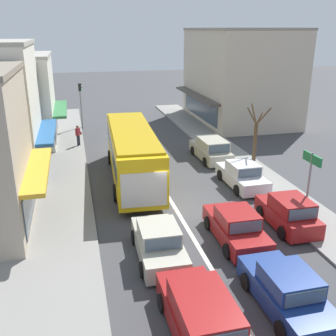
{
  "coord_description": "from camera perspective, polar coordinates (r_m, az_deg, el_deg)",
  "views": [
    {
      "loc": [
        -4.77,
        -18.11,
        8.92
      ],
      "look_at": [
        0.32,
        2.9,
        1.2
      ],
      "focal_mm": 42.0,
      "sensor_mm": 36.0,
      "label": 1
    }
  ],
  "objects": [
    {
      "name": "ground_plane",
      "position": [
        20.75,
        1.04,
        -5.82
      ],
      "size": [
        140.0,
        140.0,
        0.0
      ],
      "primitive_type": "plane",
      "color": "#3F3F42"
    },
    {
      "name": "lane_centre_line",
      "position": [
        24.32,
        -1.34,
        -1.87
      ],
      "size": [
        0.2,
        28.0,
        0.01
      ],
      "primitive_type": "cube",
      "color": "silver",
      "rests_on": "ground"
    },
    {
      "name": "sidewalk_left",
      "position": [
        25.77,
        -17.27,
        -1.37
      ],
      "size": [
        5.2,
        44.0,
        0.14
      ],
      "primitive_type": "cube",
      "color": "gray",
      "rests_on": "ground"
    },
    {
      "name": "kerb_right",
      "position": [
        27.94,
        10.28,
        0.83
      ],
      "size": [
        2.8,
        44.0,
        0.12
      ],
      "primitive_type": "cube",
      "color": "gray",
      "rests_on": "ground"
    },
    {
      "name": "shopfront_far_end",
      "position": [
        33.85,
        -22.91,
        8.96
      ],
      "size": [
        8.81,
        7.51,
        7.07
      ],
      "color": "silver",
      "rests_on": "ground"
    },
    {
      "name": "building_right_far",
      "position": [
        40.66,
        10.31,
        13.05
      ],
      "size": [
        9.11,
        12.43,
        8.95
      ],
      "color": "beige",
      "rests_on": "ground"
    },
    {
      "name": "city_bus",
      "position": [
        23.95,
        -5.19,
        2.47
      ],
      "size": [
        3.12,
        10.97,
        3.23
      ],
      "color": "yellow",
      "rests_on": "ground"
    },
    {
      "name": "wagon_adjacent_lane_lead",
      "position": [
        12.62,
        4.87,
        -20.81
      ],
      "size": [
        1.96,
        4.51,
        1.58
      ],
      "color": "maroon",
      "rests_on": "ground"
    },
    {
      "name": "sedan_behind_bus_near",
      "position": [
        14.23,
        16.89,
        -16.8
      ],
      "size": [
        1.92,
        4.21,
        1.47
      ],
      "color": "navy",
      "rests_on": "ground"
    },
    {
      "name": "sedan_adjacent_lane_trail",
      "position": [
        17.72,
        9.83,
        -8.44
      ],
      "size": [
        1.94,
        4.22,
        1.47
      ],
      "color": "maroon",
      "rests_on": "ground"
    },
    {
      "name": "sedan_queue_far_back",
      "position": [
        16.3,
        -1.37,
        -10.79
      ],
      "size": [
        1.98,
        4.24,
        1.47
      ],
      "color": "#B7B29E",
      "rests_on": "ground"
    },
    {
      "name": "parked_hatchback_kerb_front",
      "position": [
        19.44,
        17.06,
        -6.27
      ],
      "size": [
        1.86,
        3.72,
        1.54
      ],
      "color": "maroon",
      "rests_on": "ground"
    },
    {
      "name": "parked_sedan_kerb_second",
      "position": [
        23.74,
        10.7,
        -1.07
      ],
      "size": [
        1.96,
        4.23,
        1.47
      ],
      "color": "silver",
      "rests_on": "ground"
    },
    {
      "name": "parked_wagon_kerb_third",
      "position": [
        28.22,
        6.26,
        2.69
      ],
      "size": [
        2.01,
        4.53,
        1.58
      ],
      "color": "#B7B29E",
      "rests_on": "ground"
    },
    {
      "name": "traffic_light_downstreet",
      "position": [
        37.52,
        -12.59,
        9.88
      ],
      "size": [
        0.33,
        0.24,
        4.2
      ],
      "color": "gray",
      "rests_on": "ground"
    },
    {
      "name": "directional_road_sign",
      "position": [
        19.28,
        19.97,
        -0.47
      ],
      "size": [
        0.1,
        1.4,
        3.6
      ],
      "color": "gray",
      "rests_on": "ground"
    },
    {
      "name": "street_tree_right",
      "position": [
        25.56,
        12.51,
        3.67
      ],
      "size": [
        1.67,
        1.62,
        4.41
      ],
      "color": "brown",
      "rests_on": "ground"
    },
    {
      "name": "pedestrian_with_handbag_near",
      "position": [
        31.76,
        -12.92,
        4.83
      ],
      "size": [
        0.49,
        0.61,
        1.63
      ],
      "color": "#232838",
      "rests_on": "sidewalk_left"
    }
  ]
}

